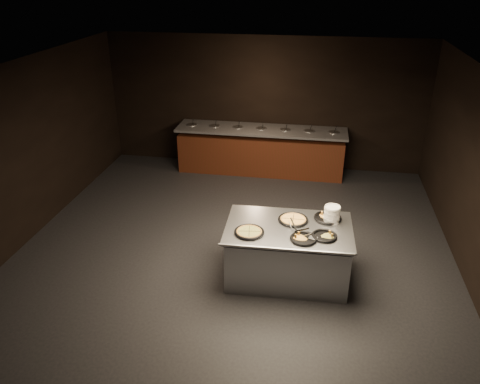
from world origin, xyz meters
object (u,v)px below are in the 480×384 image
Objects in this scene: plate_stack at (332,214)px; pan_veggie_whole at (249,232)px; serving_counter at (287,253)px; pan_cheese_whole at (293,219)px.

plate_stack is 0.58× the size of pan_veggie_whole.
serving_counter is 4.19× the size of pan_cheese_whole.
serving_counter is 0.86m from plate_stack.
plate_stack is at bearing 24.77° from pan_veggie_whole.
serving_counter is 4.37× the size of pan_veggie_whole.
serving_counter is 0.51m from pan_cheese_whole.
plate_stack reaches higher than pan_veggie_whole.
plate_stack reaches higher than pan_cheese_whole.
pan_cheese_whole is (0.58, 0.45, 0.00)m from pan_veggie_whole.
plate_stack is (0.59, 0.26, 0.57)m from serving_counter.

